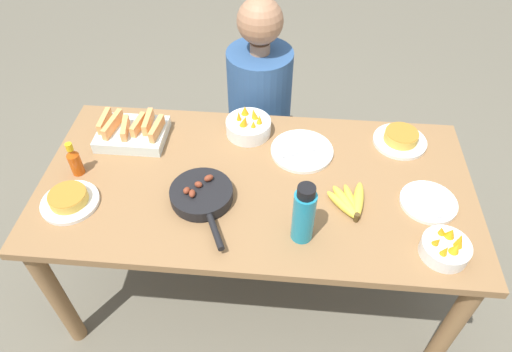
{
  "coord_description": "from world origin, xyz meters",
  "views": [
    {
      "loc": [
        0.11,
        -1.24,
        2.03
      ],
      "look_at": [
        0.0,
        0.0,
        0.76
      ],
      "focal_mm": 32.0,
      "sensor_mm": 36.0,
      "label": 1
    }
  ],
  "objects_px": {
    "banana_bunch": "(350,202)",
    "melon_tray": "(132,132)",
    "frittata_plate_side": "(400,139)",
    "skillet": "(202,195)",
    "empty_plate_far_left": "(428,202)",
    "water_bottle": "(304,214)",
    "person_figure": "(259,126)",
    "frittata_plate_center": "(69,200)",
    "fruit_bowl_mango": "(446,248)",
    "empty_plate_near_front": "(302,151)",
    "fruit_bowl_citrus": "(248,126)",
    "hot_sauce_bottle": "(74,160)"
  },
  "relations": [
    {
      "from": "banana_bunch",
      "to": "melon_tray",
      "type": "relative_size",
      "value": 0.68
    },
    {
      "from": "banana_bunch",
      "to": "frittata_plate_side",
      "type": "xyz_separation_m",
      "value": [
        0.23,
        0.38,
        0.01
      ]
    },
    {
      "from": "banana_bunch",
      "to": "skillet",
      "type": "bearing_deg",
      "value": -177.69
    },
    {
      "from": "empty_plate_far_left",
      "to": "water_bottle",
      "type": "height_order",
      "value": "water_bottle"
    },
    {
      "from": "frittata_plate_side",
      "to": "person_figure",
      "type": "height_order",
      "value": "person_figure"
    },
    {
      "from": "skillet",
      "to": "frittata_plate_center",
      "type": "height_order",
      "value": "skillet"
    },
    {
      "from": "empty_plate_far_left",
      "to": "fruit_bowl_mango",
      "type": "xyz_separation_m",
      "value": [
        0.01,
        -0.23,
        0.03
      ]
    },
    {
      "from": "melon_tray",
      "to": "frittata_plate_center",
      "type": "relative_size",
      "value": 1.33
    },
    {
      "from": "banana_bunch",
      "to": "frittata_plate_side",
      "type": "relative_size",
      "value": 0.86
    },
    {
      "from": "frittata_plate_side",
      "to": "person_figure",
      "type": "relative_size",
      "value": 0.19
    },
    {
      "from": "fruit_bowl_mango",
      "to": "frittata_plate_center",
      "type": "bearing_deg",
      "value": 175.52
    },
    {
      "from": "empty_plate_near_front",
      "to": "fruit_bowl_mango",
      "type": "relative_size",
      "value": 1.59
    },
    {
      "from": "fruit_bowl_citrus",
      "to": "melon_tray",
      "type": "bearing_deg",
      "value": -170.62
    },
    {
      "from": "water_bottle",
      "to": "fruit_bowl_citrus",
      "type": "bearing_deg",
      "value": 114.13
    },
    {
      "from": "frittata_plate_side",
      "to": "empty_plate_near_front",
      "type": "relative_size",
      "value": 0.86
    },
    {
      "from": "skillet",
      "to": "frittata_plate_center",
      "type": "distance_m",
      "value": 0.5
    },
    {
      "from": "frittata_plate_side",
      "to": "empty_plate_near_front",
      "type": "distance_m",
      "value": 0.43
    },
    {
      "from": "banana_bunch",
      "to": "empty_plate_far_left",
      "type": "bearing_deg",
      "value": 6.68
    },
    {
      "from": "banana_bunch",
      "to": "person_figure",
      "type": "distance_m",
      "value": 0.85
    },
    {
      "from": "melon_tray",
      "to": "banana_bunch",
      "type": "bearing_deg",
      "value": -18.33
    },
    {
      "from": "melon_tray",
      "to": "skillet",
      "type": "height_order",
      "value": "melon_tray"
    },
    {
      "from": "fruit_bowl_mango",
      "to": "melon_tray",
      "type": "bearing_deg",
      "value": 158.02
    },
    {
      "from": "empty_plate_near_front",
      "to": "fruit_bowl_citrus",
      "type": "distance_m",
      "value": 0.26
    },
    {
      "from": "banana_bunch",
      "to": "person_figure",
      "type": "bearing_deg",
      "value": 119.16
    },
    {
      "from": "empty_plate_far_left",
      "to": "fruit_bowl_citrus",
      "type": "relative_size",
      "value": 1.09
    },
    {
      "from": "frittata_plate_center",
      "to": "empty_plate_near_front",
      "type": "height_order",
      "value": "frittata_plate_center"
    },
    {
      "from": "fruit_bowl_mango",
      "to": "hot_sauce_bottle",
      "type": "bearing_deg",
      "value": 168.97
    },
    {
      "from": "frittata_plate_center",
      "to": "hot_sauce_bottle",
      "type": "bearing_deg",
      "value": 99.56
    },
    {
      "from": "frittata_plate_side",
      "to": "fruit_bowl_mango",
      "type": "bearing_deg",
      "value": -82.5
    },
    {
      "from": "empty_plate_far_left",
      "to": "fruit_bowl_mango",
      "type": "distance_m",
      "value": 0.23
    },
    {
      "from": "melon_tray",
      "to": "frittata_plate_side",
      "type": "distance_m",
      "value": 1.15
    },
    {
      "from": "banana_bunch",
      "to": "hot_sauce_bottle",
      "type": "height_order",
      "value": "hot_sauce_bottle"
    },
    {
      "from": "melon_tray",
      "to": "skillet",
      "type": "bearing_deg",
      "value": -42.21
    },
    {
      "from": "person_figure",
      "to": "empty_plate_near_front",
      "type": "bearing_deg",
      "value": -63.77
    },
    {
      "from": "frittata_plate_side",
      "to": "empty_plate_far_left",
      "type": "xyz_separation_m",
      "value": [
        0.06,
        -0.34,
        -0.02
      ]
    },
    {
      "from": "empty_plate_far_left",
      "to": "water_bottle",
      "type": "bearing_deg",
      "value": -157.97
    },
    {
      "from": "melon_tray",
      "to": "hot_sauce_bottle",
      "type": "height_order",
      "value": "hot_sauce_bottle"
    },
    {
      "from": "frittata_plate_center",
      "to": "water_bottle",
      "type": "height_order",
      "value": "water_bottle"
    },
    {
      "from": "empty_plate_far_left",
      "to": "fruit_bowl_citrus",
      "type": "bearing_deg",
      "value": 153.97
    },
    {
      "from": "skillet",
      "to": "person_figure",
      "type": "bearing_deg",
      "value": 143.7
    },
    {
      "from": "water_bottle",
      "to": "person_figure",
      "type": "height_order",
      "value": "person_figure"
    },
    {
      "from": "melon_tray",
      "to": "fruit_bowl_mango",
      "type": "distance_m",
      "value": 1.32
    },
    {
      "from": "skillet",
      "to": "hot_sauce_bottle",
      "type": "relative_size",
      "value": 2.41
    },
    {
      "from": "empty_plate_far_left",
      "to": "frittata_plate_center",
      "type": "bearing_deg",
      "value": -174.94
    },
    {
      "from": "frittata_plate_side",
      "to": "fruit_bowl_citrus",
      "type": "xyz_separation_m",
      "value": [
        -0.65,
        0.01,
        0.02
      ]
    },
    {
      "from": "fruit_bowl_citrus",
      "to": "banana_bunch",
      "type": "bearing_deg",
      "value": -42.47
    },
    {
      "from": "banana_bunch",
      "to": "fruit_bowl_citrus",
      "type": "bearing_deg",
      "value": 137.53
    },
    {
      "from": "frittata_plate_center",
      "to": "empty_plate_near_front",
      "type": "bearing_deg",
      "value": 22.73
    },
    {
      "from": "empty_plate_far_left",
      "to": "hot_sauce_bottle",
      "type": "height_order",
      "value": "hot_sauce_bottle"
    },
    {
      "from": "water_bottle",
      "to": "person_figure",
      "type": "xyz_separation_m",
      "value": [
        -0.22,
        0.87,
        -0.35
      ]
    }
  ]
}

